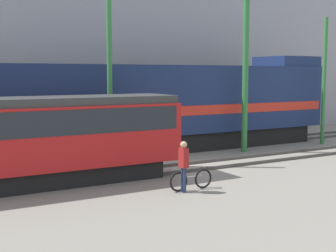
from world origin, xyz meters
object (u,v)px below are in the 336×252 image
object	(u,v)px
streetcar	(28,136)
utility_pole_center	(246,60)
utility_pole_right	(324,81)
freight_locomotive	(167,106)
utility_pole_left	(109,58)
bicycle	(191,180)
person	(184,161)

from	to	relation	value
streetcar	utility_pole_center	world-z (taller)	utility_pole_center
utility_pole_right	freight_locomotive	bearing A→B (deg)	166.09
utility_pole_center	utility_pole_right	distance (m)	5.98
utility_pole_center	utility_pole_left	bearing A→B (deg)	180.00
freight_locomotive	utility_pole_center	bearing A→B (deg)	-33.98
streetcar	bicycle	size ratio (longest dim) A/B	6.57
freight_locomotive	utility_pole_left	xyz separation A→B (m)	(-4.22, -2.30, 2.42)
utility_pole_center	streetcar	bearing A→B (deg)	-168.97
utility_pole_right	utility_pole_center	bearing A→B (deg)	180.00
utility_pole_left	utility_pole_right	size ratio (longest dim) A/B	1.31
freight_locomotive	utility_pole_left	world-z (taller)	utility_pole_left
streetcar	freight_locomotive	bearing A→B (deg)	28.74
person	utility_pole_center	world-z (taller)	utility_pole_center
bicycle	utility_pole_right	distance (m)	14.30
freight_locomotive	utility_pole_right	distance (m)	9.64
utility_pole_left	streetcar	bearing A→B (deg)	-151.08
utility_pole_center	person	bearing A→B (deg)	-141.98
freight_locomotive	utility_pole_right	bearing A→B (deg)	-13.91
streetcar	bicycle	distance (m)	6.08
bicycle	person	world-z (taller)	person
bicycle	utility_pole_right	bearing A→B (deg)	23.53
freight_locomotive	utility_pole_right	world-z (taller)	utility_pole_right
bicycle	freight_locomotive	bearing A→B (deg)	66.14
person	streetcar	bearing A→B (deg)	142.95
bicycle	utility_pole_left	size ratio (longest dim) A/B	0.18
freight_locomotive	utility_pole_left	distance (m)	5.38
utility_pole_right	bicycle	bearing A→B (deg)	-156.47
streetcar	utility_pole_left	distance (m)	5.59
freight_locomotive	person	world-z (taller)	freight_locomotive
freight_locomotive	utility_pole_left	bearing A→B (deg)	-151.44
utility_pole_center	freight_locomotive	bearing A→B (deg)	146.02
freight_locomotive	utility_pole_center	world-z (taller)	utility_pole_center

